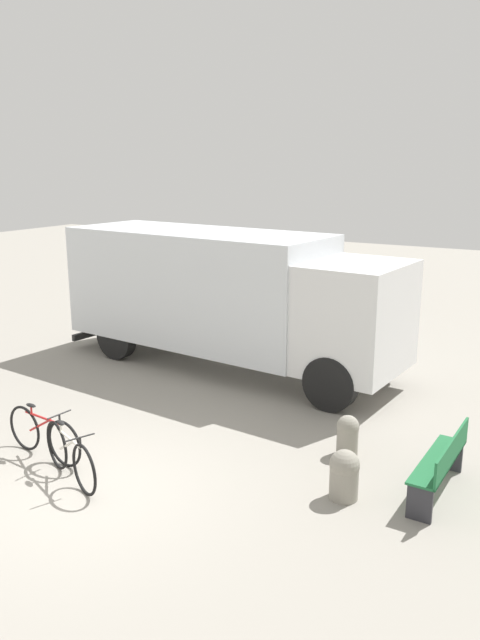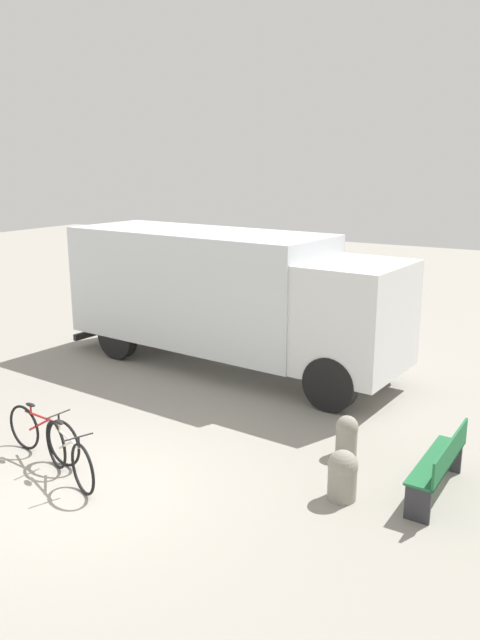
{
  "view_description": "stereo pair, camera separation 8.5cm",
  "coord_description": "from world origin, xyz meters",
  "px_view_note": "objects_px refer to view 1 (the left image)",
  "views": [
    {
      "loc": [
        6.08,
        -5.91,
        4.6
      ],
      "look_at": [
        0.28,
        4.09,
        1.7
      ],
      "focal_mm": 35.0,
      "sensor_mm": 36.0,
      "label": 1
    },
    {
      "loc": [
        6.15,
        -5.86,
        4.6
      ],
      "look_at": [
        0.28,
        4.09,
        1.7
      ],
      "focal_mm": 35.0,
      "sensor_mm": 36.0,
      "label": 2
    }
  ],
  "objects_px": {
    "bicycle_near": "(44,434)",
    "bollard_near_bench": "(344,473)",
    "delivery_truck": "(225,292)",
    "bollard_far_bench": "(348,434)",
    "bicycle_middle": "(70,456)",
    "park_bench": "(443,462)"
  },
  "relations": [
    {
      "from": "park_bench",
      "to": "bicycle_near",
      "type": "xyz_separation_m",
      "value": [
        -5.78,
        -2.01,
        -0.11
      ]
    },
    {
      "from": "bollard_near_bench",
      "to": "bollard_far_bench",
      "type": "xyz_separation_m",
      "value": [
        -0.44,
        1.32,
        -0.02
      ]
    },
    {
      "from": "delivery_truck",
      "to": "bollard_near_bench",
      "type": "height_order",
      "value": "delivery_truck"
    },
    {
      "from": "bicycle_middle",
      "to": "bollard_near_bench",
      "type": "bearing_deg",
      "value": 44.98
    },
    {
      "from": "park_bench",
      "to": "bicycle_near",
      "type": "distance_m",
      "value": 6.11
    },
    {
      "from": "delivery_truck",
      "to": "bicycle_middle",
      "type": "distance_m",
      "value": 6.02
    },
    {
      "from": "bicycle_near",
      "to": "bollard_near_bench",
      "type": "distance_m",
      "value": 4.77
    },
    {
      "from": "bicycle_near",
      "to": "bicycle_middle",
      "type": "xyz_separation_m",
      "value": [
        0.9,
        -0.34,
        0.0
      ]
    },
    {
      "from": "bicycle_middle",
      "to": "park_bench",
      "type": "bearing_deg",
      "value": 47.84
    },
    {
      "from": "bollard_near_bench",
      "to": "bollard_far_bench",
      "type": "height_order",
      "value": "bollard_near_bench"
    },
    {
      "from": "delivery_truck",
      "to": "bicycle_near",
      "type": "relative_size",
      "value": 4.71
    },
    {
      "from": "bicycle_near",
      "to": "bollard_near_bench",
      "type": "xyz_separation_m",
      "value": [
        4.61,
        1.22,
        -0.02
      ]
    },
    {
      "from": "delivery_truck",
      "to": "bicycle_near",
      "type": "bearing_deg",
      "value": -85.75
    },
    {
      "from": "bollard_far_bench",
      "to": "delivery_truck",
      "type": "bearing_deg",
      "value": 144.52
    },
    {
      "from": "delivery_truck",
      "to": "bicycle_near",
      "type": "distance_m",
      "value": 5.64
    },
    {
      "from": "bicycle_near",
      "to": "bollard_far_bench",
      "type": "xyz_separation_m",
      "value": [
        4.17,
        2.54,
        -0.05
      ]
    },
    {
      "from": "bollard_near_bench",
      "to": "bollard_far_bench",
      "type": "bearing_deg",
      "value": 108.61
    },
    {
      "from": "bicycle_near",
      "to": "bollard_near_bench",
      "type": "height_order",
      "value": "bicycle_near"
    },
    {
      "from": "bollard_near_bench",
      "to": "delivery_truck",
      "type": "bearing_deg",
      "value": 137.01
    },
    {
      "from": "bollard_near_bench",
      "to": "bicycle_middle",
      "type": "bearing_deg",
      "value": -157.16
    },
    {
      "from": "bicycle_middle",
      "to": "bollard_far_bench",
      "type": "distance_m",
      "value": 4.35
    },
    {
      "from": "bollard_near_bench",
      "to": "bollard_far_bench",
      "type": "relative_size",
      "value": 1.08
    }
  ]
}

